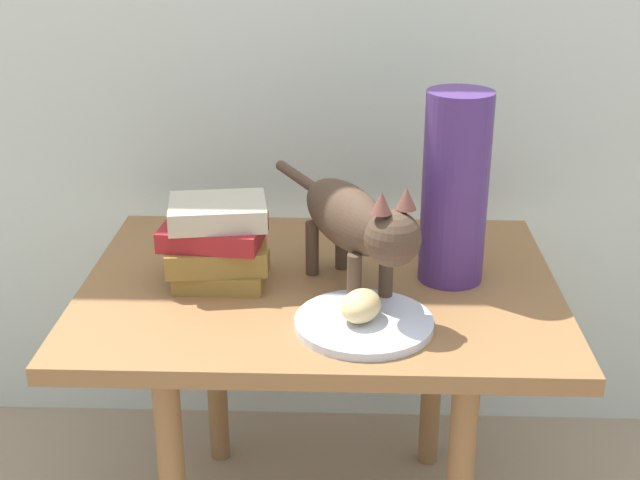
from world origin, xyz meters
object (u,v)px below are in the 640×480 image
at_px(cat, 355,222).
at_px(tv_remote, 430,242).
at_px(plate, 364,323).
at_px(green_vase, 455,188).
at_px(bread_roll, 361,306).
at_px(book_stack, 217,242).
at_px(side_table, 320,317).

xyz_separation_m(cat, tv_remote, (0.15, 0.21, -0.12)).
relative_size(plate, green_vase, 0.66).
bearing_deg(plate, cat, 97.17).
height_order(bread_roll, tv_remote, bread_roll).
xyz_separation_m(plate, bread_roll, (-0.01, -0.00, 0.03)).
xyz_separation_m(book_stack, tv_remote, (0.39, 0.17, -0.06)).
xyz_separation_m(bread_roll, green_vase, (0.16, 0.19, 0.13)).
distance_m(plate, book_stack, 0.31).
bearing_deg(cat, book_stack, 169.60).
relative_size(book_stack, green_vase, 0.57).
bearing_deg(book_stack, green_vase, 3.49).
height_order(bread_roll, book_stack, book_stack).
height_order(plate, tv_remote, tv_remote).
bearing_deg(book_stack, side_table, 0.53).
height_order(green_vase, tv_remote, green_vase).
height_order(side_table, cat, cat).
relative_size(bread_roll, tv_remote, 0.53).
relative_size(side_table, plate, 3.77).
xyz_separation_m(side_table, plate, (0.08, -0.17, 0.08)).
bearing_deg(bread_roll, plate, 27.90).
height_order(bread_roll, cat, cat).
height_order(side_table, plate, plate).
distance_m(side_table, tv_remote, 0.28).
bearing_deg(side_table, green_vase, 5.77).
relative_size(cat, green_vase, 1.28).
xyz_separation_m(side_table, cat, (0.06, -0.05, 0.20)).
relative_size(plate, tv_remote, 1.49).
bearing_deg(bread_roll, side_table, 112.45).
distance_m(side_table, plate, 0.20).
height_order(side_table, tv_remote, tv_remote).
xyz_separation_m(green_vase, tv_remote, (-0.02, 0.14, -0.16)).
bearing_deg(tv_remote, bread_roll, -117.64).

